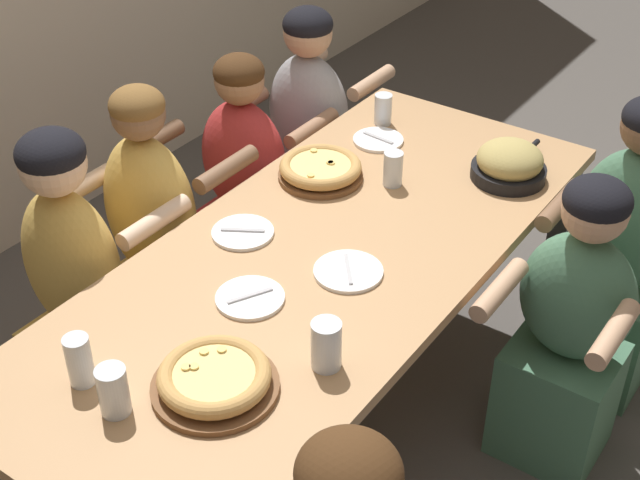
# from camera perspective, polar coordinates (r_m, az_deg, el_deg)

# --- Properties ---
(ground_plane) EXTENTS (18.00, 18.00, 0.00)m
(ground_plane) POSITION_cam_1_polar(r_m,az_deg,el_deg) (3.20, 0.00, -12.22)
(ground_plane) COLOR #514C47
(ground_plane) RESTS_ON ground
(dining_table) EXTENTS (2.18, 0.90, 0.78)m
(dining_table) POSITION_cam_1_polar(r_m,az_deg,el_deg) (2.73, 0.00, -2.24)
(dining_table) COLOR tan
(dining_table) RESTS_ON ground
(pizza_board_main) EXTENTS (0.29, 0.29, 0.06)m
(pizza_board_main) POSITION_cam_1_polar(r_m,az_deg,el_deg) (3.03, 0.03, 4.54)
(pizza_board_main) COLOR brown
(pizza_board_main) RESTS_ON dining_table
(pizza_board_second) EXTENTS (0.32, 0.32, 0.07)m
(pizza_board_second) POSITION_cam_1_polar(r_m,az_deg,el_deg) (2.23, -6.76, -8.84)
(pizza_board_second) COLOR brown
(pizza_board_second) RESTS_ON dining_table
(skillet_bowl) EXTENTS (0.37, 0.26, 0.13)m
(skillet_bowl) POSITION_cam_1_polar(r_m,az_deg,el_deg) (3.09, 12.04, 4.81)
(skillet_bowl) COLOR black
(skillet_bowl) RESTS_ON dining_table
(empty_plate_a) EXTENTS (0.21, 0.21, 0.02)m
(empty_plate_a) POSITION_cam_1_polar(r_m,az_deg,el_deg) (2.60, 1.82, -2.02)
(empty_plate_a) COLOR white
(empty_plate_a) RESTS_ON dining_table
(empty_plate_b) EXTENTS (0.18, 0.18, 0.02)m
(empty_plate_b) POSITION_cam_1_polar(r_m,az_deg,el_deg) (3.28, 3.74, 6.41)
(empty_plate_b) COLOR white
(empty_plate_b) RESTS_ON dining_table
(empty_plate_c) EXTENTS (0.19, 0.19, 0.02)m
(empty_plate_c) POSITION_cam_1_polar(r_m,az_deg,el_deg) (2.77, -4.97, 0.49)
(empty_plate_c) COLOR white
(empty_plate_c) RESTS_ON dining_table
(empty_plate_d) EXTENTS (0.20, 0.20, 0.02)m
(empty_plate_d) POSITION_cam_1_polar(r_m,az_deg,el_deg) (2.51, -4.50, -3.72)
(empty_plate_d) COLOR white
(empty_plate_d) RESTS_ON dining_table
(drinking_glass_a) EXTENTS (0.08, 0.08, 0.14)m
(drinking_glass_a) POSITION_cam_1_polar(r_m,az_deg,el_deg) (2.26, 0.40, -6.87)
(drinking_glass_a) COLOR silver
(drinking_glass_a) RESTS_ON dining_table
(drinking_glass_b) EXTENTS (0.07, 0.07, 0.12)m
(drinking_glass_b) POSITION_cam_1_polar(r_m,az_deg,el_deg) (3.38, 4.06, 8.35)
(drinking_glass_b) COLOR silver
(drinking_glass_b) RESTS_ON dining_table
(drinking_glass_c) EXTENTS (0.07, 0.07, 0.14)m
(drinking_glass_c) POSITION_cam_1_polar(r_m,az_deg,el_deg) (2.29, -15.11, -7.63)
(drinking_glass_c) COLOR silver
(drinking_glass_c) RESTS_ON dining_table
(drinking_glass_d) EXTENTS (0.07, 0.07, 0.12)m
(drinking_glass_d) POSITION_cam_1_polar(r_m,az_deg,el_deg) (3.00, 4.69, 4.45)
(drinking_glass_d) COLOR silver
(drinking_glass_d) RESTS_ON dining_table
(drinking_glass_e) EXTENTS (0.07, 0.07, 0.13)m
(drinking_glass_e) POSITION_cam_1_polar(r_m,az_deg,el_deg) (2.20, -13.06, -9.55)
(drinking_glass_e) COLOR silver
(drinking_glass_e) RESTS_ON dining_table
(diner_far_right) EXTENTS (0.51, 0.40, 1.13)m
(diner_far_right) POSITION_cam_1_polar(r_m,az_deg,el_deg) (3.76, -0.68, 5.91)
(diner_far_right) COLOR #99999E
(diner_far_right) RESTS_ON ground
(diner_far_midright) EXTENTS (0.51, 0.40, 1.09)m
(diner_far_midright) POSITION_cam_1_polar(r_m,az_deg,el_deg) (3.48, -4.73, 2.73)
(diner_far_midright) COLOR #B22D2D
(diner_far_midright) RESTS_ON ground
(diner_far_midleft) EXTENTS (0.51, 0.40, 1.16)m
(diner_far_midleft) POSITION_cam_1_polar(r_m,az_deg,el_deg) (2.98, -15.06, -3.83)
(diner_far_midleft) COLOR gold
(diner_far_midleft) RESTS_ON ground
(diner_near_midright) EXTENTS (0.51, 0.40, 1.07)m
(diner_near_midright) POSITION_cam_1_polar(r_m,az_deg,el_deg) (2.92, 15.60, -6.04)
(diner_near_midright) COLOR #477556
(diner_near_midright) RESTS_ON ground
(diner_far_center) EXTENTS (0.51, 0.40, 1.16)m
(diner_far_center) POSITION_cam_1_polar(r_m,az_deg,el_deg) (3.17, -10.41, -0.79)
(diner_far_center) COLOR gold
(diner_far_center) RESTS_ON ground
(diner_near_right) EXTENTS (0.51, 0.40, 1.14)m
(diner_near_right) POSITION_cam_1_polar(r_m,az_deg,el_deg) (3.24, 18.52, -1.40)
(diner_near_right) COLOR #477556
(diner_near_right) RESTS_ON ground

